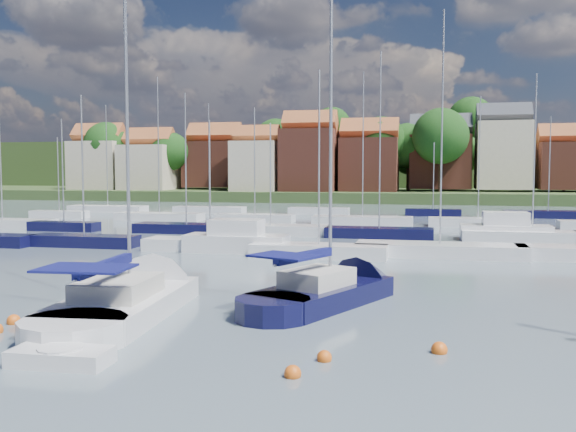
# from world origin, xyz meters

# --- Properties ---
(ground) EXTENTS (260.00, 260.00, 0.00)m
(ground) POSITION_xyz_m (0.00, 40.00, 0.00)
(ground) COLOR #4B5966
(ground) RESTS_ON ground
(sailboat_centre) EXTENTS (4.57, 13.50, 17.92)m
(sailboat_centre) POSITION_xyz_m (-4.06, 2.65, 0.35)
(sailboat_centre) COLOR silver
(sailboat_centre) RESTS_ON ground
(sailboat_navy) EXTENTS (7.11, 11.27, 15.30)m
(sailboat_navy) POSITION_xyz_m (3.81, 5.65, 0.36)
(sailboat_navy) COLOR black
(sailboat_navy) RESTS_ON ground
(tender) EXTENTS (2.92, 1.44, 0.62)m
(tender) POSITION_xyz_m (-2.75, -5.40, 0.24)
(tender) COLOR silver
(tender) RESTS_ON ground
(buoy_c) EXTENTS (0.50, 0.50, 0.50)m
(buoy_c) POSITION_xyz_m (-7.24, -1.32, 0.00)
(buoy_c) COLOR #D85914
(buoy_c) RESTS_ON ground
(buoy_d) EXTENTS (0.45, 0.45, 0.45)m
(buoy_d) POSITION_xyz_m (4.62, -3.34, 0.00)
(buoy_d) COLOR #D85914
(buoy_d) RESTS_ON ground
(buoy_e) EXTENTS (0.42, 0.42, 0.42)m
(buoy_e) POSITION_xyz_m (1.25, 5.92, 0.00)
(buoy_e) COLOR #D85914
(buoy_e) RESTS_ON ground
(buoy_f) EXTENTS (0.51, 0.51, 0.51)m
(buoy_f) POSITION_xyz_m (7.94, -1.75, 0.00)
(buoy_f) COLOR #D85914
(buoy_f) RESTS_ON ground
(buoy_h) EXTENTS (0.47, 0.47, 0.47)m
(buoy_h) POSITION_xyz_m (4.02, -4.99, 0.00)
(buoy_h) COLOR #D85914
(buoy_h) RESTS_ON ground
(marina_field) EXTENTS (79.62, 41.41, 15.93)m
(marina_field) POSITION_xyz_m (1.91, 35.15, 0.43)
(marina_field) COLOR silver
(marina_field) RESTS_ON ground
(far_shore_town) EXTENTS (212.46, 90.00, 22.27)m
(far_shore_town) POSITION_xyz_m (2.23, 132.67, 4.61)
(far_shore_town) COLOR #334924
(far_shore_town) RESTS_ON ground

